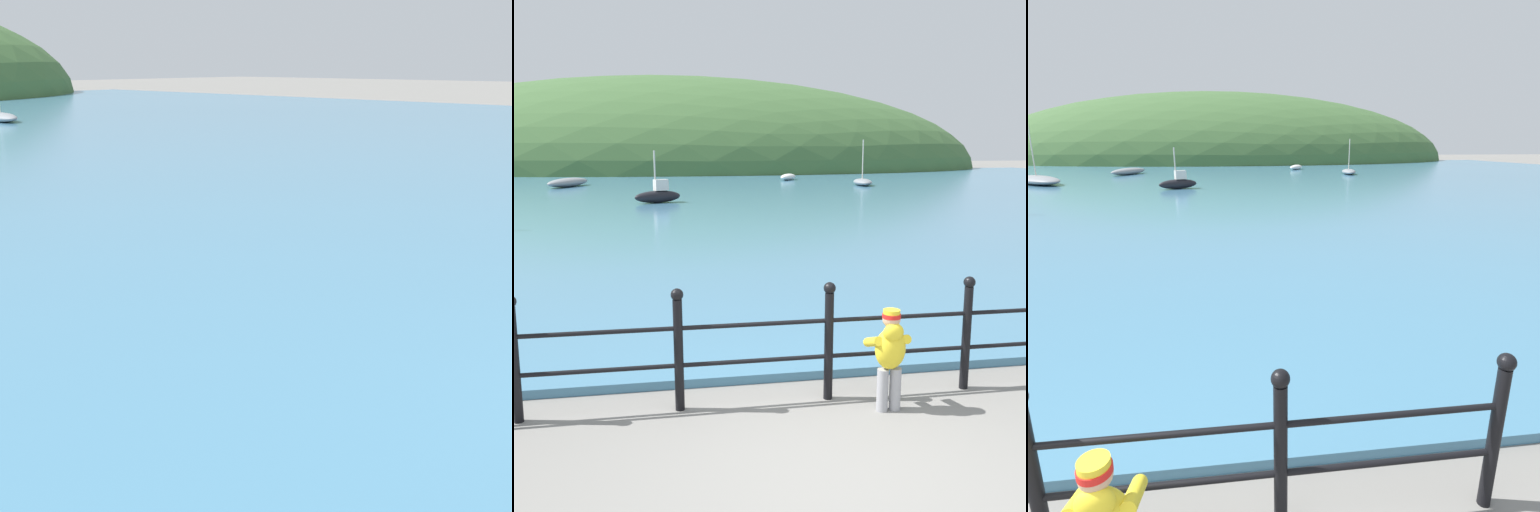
# 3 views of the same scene
# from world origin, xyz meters

# --- Properties ---
(water) EXTENTS (80.00, 60.00, 0.10)m
(water) POSITION_xyz_m (0.00, 32.00, 0.05)
(water) COLOR teal
(water) RESTS_ON ground
(far_hillside) EXTENTS (71.10, 39.11, 20.37)m
(far_hillside) POSITION_xyz_m (0.00, 66.00, 0.00)
(far_hillside) COLOR #3D6033
(far_hillside) RESTS_ON ground
(boat_twin_mast) EXTENTS (2.60, 4.42, 0.54)m
(boat_twin_mast) POSITION_xyz_m (-7.07, 34.63, 0.37)
(boat_twin_mast) COLOR gray
(boat_twin_mast) RESTS_ON water
(boat_white_sailboat) EXTENTS (1.97, 2.60, 0.47)m
(boat_white_sailboat) POSITION_xyz_m (7.83, 39.66, 0.33)
(boat_white_sailboat) COLOR silver
(boat_white_sailboat) RESTS_ON water
(boat_mid_harbor) EXTENTS (1.62, 3.20, 2.87)m
(boat_mid_harbor) POSITION_xyz_m (11.22, 32.71, 0.32)
(boat_mid_harbor) COLOR gray
(boat_mid_harbor) RESTS_ON water
(boat_nearest_quay) EXTENTS (4.80, 5.10, 6.23)m
(boat_nearest_quay) POSITION_xyz_m (-10.70, 26.65, 0.38)
(boat_nearest_quay) COLOR gray
(boat_nearest_quay) RESTS_ON water
(boat_far_left) EXTENTS (2.19, 1.46, 2.27)m
(boat_far_left) POSITION_xyz_m (-1.58, 22.67, 0.44)
(boat_far_left) COLOR black
(boat_far_left) RESTS_ON water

